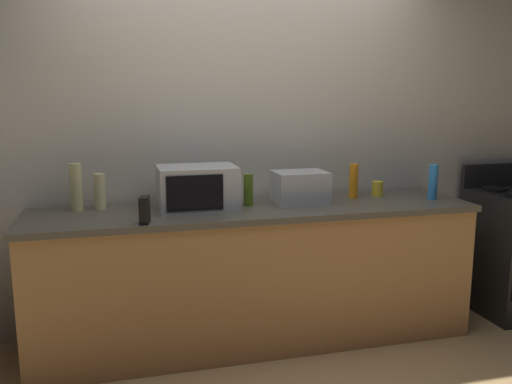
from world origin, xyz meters
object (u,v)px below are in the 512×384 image
Objects in this scene: cordless_phone at (145,210)px; bottle_spray_cleaner at (433,182)px; microwave at (197,188)px; bottle_hand_soap at (100,191)px; mug_yellow at (377,189)px; bottle_olive_oil at (248,190)px; bottle_vinegar at (76,187)px; bottle_dish_soap at (354,181)px; toaster_oven at (300,187)px.

cordless_phone is 1.95m from bottle_spray_cleaner.
microwave reaches higher than bottle_hand_soap.
mug_yellow is (1.63, 0.40, -0.02)m from cordless_phone.
bottle_spray_cleaner is (1.27, -0.12, 0.02)m from bottle_olive_oil.
bottle_olive_oil is at bearing -6.25° from bottle_vinegar.
bottle_spray_cleaner is 2.30× the size of mug_yellow.
cordless_phone is at bearing -166.25° from mug_yellow.
bottle_olive_oil is at bearing 35.91° from cordless_phone.
bottle_dish_soap is at bearing 4.46° from microwave.
bottle_olive_oil is at bearing -175.17° from mug_yellow.
cordless_phone is 0.63× the size of bottle_dish_soap.
bottle_dish_soap reaches higher than bottle_olive_oil.
bottle_vinegar is (-0.38, 0.43, 0.07)m from cordless_phone.
toaster_oven is 3.29× the size of mug_yellow.
bottle_hand_soap reaches higher than cordless_phone.
bottle_hand_soap is 1.88m from mug_yellow.
toaster_oven is at bearing 173.73° from bottle_spray_cleaner.
microwave is at bearing -178.97° from toaster_oven.
microwave reaches higher than mug_yellow.
bottle_vinegar is (-0.72, 0.15, 0.01)m from microwave.
microwave is 2.15× the size of bottle_hand_soap.
bottle_olive_oil is 0.96m from mug_yellow.
mug_yellow is (2.02, -0.03, -0.09)m from bottle_vinegar.
bottle_dish_soap is at bearing 160.99° from bottle_spray_cleaner.
bottle_vinegar is 0.14m from bottle_hand_soap.
cordless_phone is at bearing -165.44° from bottle_dish_soap.
microwave is at bearing -174.64° from bottle_olive_oil.
mug_yellow is (0.96, 0.08, -0.05)m from bottle_olive_oil.
bottle_spray_cleaner is (1.60, -0.09, -0.02)m from microwave.
mug_yellow is (-0.31, 0.20, -0.07)m from bottle_spray_cleaner.
bottle_olive_oil is at bearing 5.36° from microwave.
toaster_oven is at bearing -170.73° from mug_yellow.
microwave is 1.10m from bottle_dish_soap.
bottle_hand_soap is at bearing 4.00° from bottle_vinegar.
toaster_oven is at bearing -5.49° from bottle_vinegar.
microwave reaches higher than toaster_oven.
cordless_phone is at bearing -154.71° from bottle_olive_oil.
bottle_vinegar is (-1.06, 0.12, 0.04)m from bottle_olive_oil.
bottle_spray_cleaner is at bearing -5.42° from bottle_olive_oil.
mug_yellow is (1.29, 0.11, -0.08)m from microwave.
bottle_vinegar is at bearing 142.18° from cordless_phone.
bottle_olive_oil is at bearing 176.84° from toaster_oven.
cordless_phone is (-0.34, -0.29, -0.06)m from microwave.
microwave is 1.60m from bottle_spray_cleaner.
bottle_dish_soap is at bearing 10.00° from toaster_oven.
mug_yellow is at bearing -1.35° from bottle_hand_soap.
toaster_oven is at bearing -170.00° from bottle_dish_soap.
bottle_spray_cleaner is at bearing -19.01° from bottle_dish_soap.
mug_yellow is at bearing 24.37° from cordless_phone.
toaster_oven is 1.66× the size of bottle_olive_oil.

